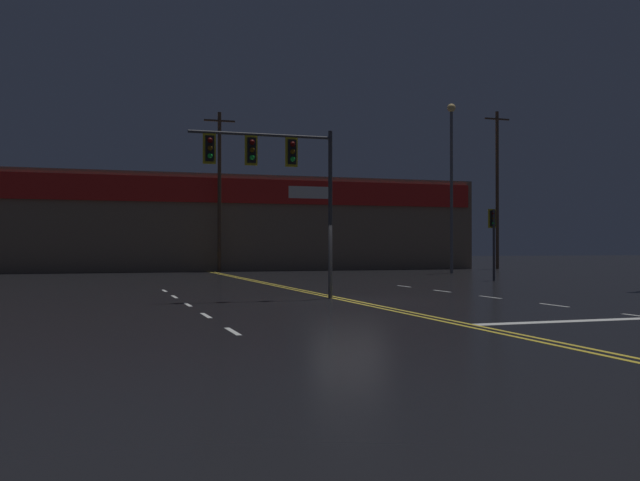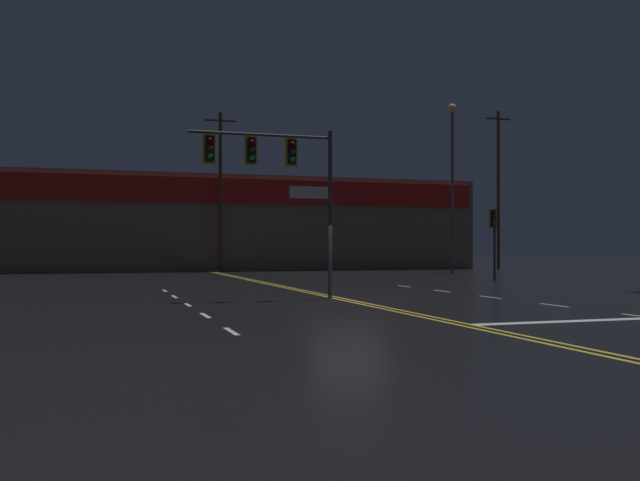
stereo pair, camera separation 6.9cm
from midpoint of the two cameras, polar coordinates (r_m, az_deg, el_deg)
The scene contains 7 objects.
ground_plane at distance 23.41m, azimuth 2.29°, elevation -4.84°, with size 200.00×200.00×0.00m, color black.
road_markings at distance 22.38m, azimuth 6.20°, elevation -5.02°, with size 15.62×60.00×0.01m.
traffic_signal_median at distance 24.05m, azimuth -4.00°, elevation 6.10°, with size 4.94×0.36×5.76m.
traffic_signal_corner_northeast at distance 38.26m, azimuth 13.61°, elevation 0.98°, with size 0.42×0.36×3.75m.
streetlight_median_approach at distance 48.85m, azimuth 10.43°, elevation 5.75°, with size 0.56×0.56×11.39m.
building_backdrop at distance 56.41m, azimuth -9.67°, elevation 1.30°, with size 42.35×10.23×7.05m.
utility_pole_row at distance 50.99m, azimuth -8.16°, elevation 4.48°, with size 48.67×0.26×12.66m.
Camera 1 is at (-8.08, -21.90, 1.77)m, focal length 40.00 mm.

